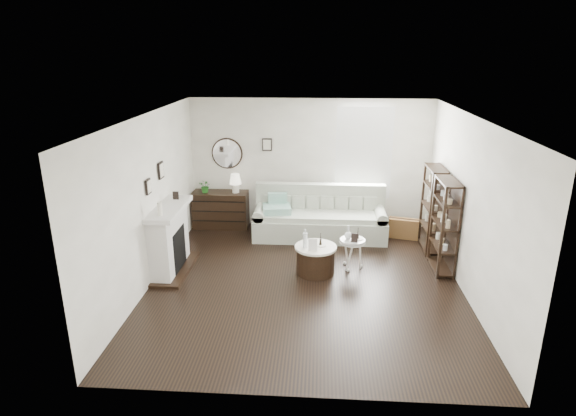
# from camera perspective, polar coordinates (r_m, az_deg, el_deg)

# --- Properties ---
(room) EXTENTS (5.50, 5.50, 5.50)m
(room) POSITION_cam_1_polar(r_m,az_deg,el_deg) (10.05, 6.85, 6.48)
(room) COLOR black
(room) RESTS_ON ground
(fireplace) EXTENTS (0.50, 1.40, 1.84)m
(fireplace) POSITION_cam_1_polar(r_m,az_deg,el_deg) (8.43, -13.83, -3.83)
(fireplace) COLOR silver
(fireplace) RESTS_ON ground
(shelf_unit_far) EXTENTS (0.30, 0.80, 1.60)m
(shelf_unit_far) POSITION_cam_1_polar(r_m,az_deg,el_deg) (9.38, 16.79, -0.11)
(shelf_unit_far) COLOR black
(shelf_unit_far) RESTS_ON ground
(shelf_unit_near) EXTENTS (0.30, 0.80, 1.60)m
(shelf_unit_near) POSITION_cam_1_polar(r_m,az_deg,el_deg) (8.55, 18.05, -2.03)
(shelf_unit_near) COLOR black
(shelf_unit_near) RESTS_ON ground
(sofa) EXTENTS (2.64, 0.91, 1.03)m
(sofa) POSITION_cam_1_polar(r_m,az_deg,el_deg) (9.78, 3.78, -1.43)
(sofa) COLOR #A0A896
(sofa) RESTS_ON ground
(quilt) EXTENTS (0.61, 0.52, 0.14)m
(quilt) POSITION_cam_1_polar(r_m,az_deg,el_deg) (9.61, -1.35, -0.13)
(quilt) COLOR #25875B
(quilt) RESTS_ON sofa
(suitcase) EXTENTS (0.64, 0.34, 0.40)m
(suitcase) POSITION_cam_1_polar(r_m,az_deg,el_deg) (9.98, 13.55, -2.37)
(suitcase) COLOR olive
(suitcase) RESTS_ON ground
(dresser) EXTENTS (1.16, 0.50, 0.77)m
(dresser) POSITION_cam_1_polar(r_m,az_deg,el_deg) (10.35, -7.98, -0.18)
(dresser) COLOR black
(dresser) RESTS_ON ground
(table_lamp) EXTENTS (0.27, 0.27, 0.40)m
(table_lamp) POSITION_cam_1_polar(r_m,az_deg,el_deg) (10.11, -6.24, 2.93)
(table_lamp) COLOR beige
(table_lamp) RESTS_ON dresser
(potted_plant) EXTENTS (0.31, 0.29, 0.28)m
(potted_plant) POSITION_cam_1_polar(r_m,az_deg,el_deg) (10.21, -9.76, 2.57)
(potted_plant) COLOR #1E5C1A
(potted_plant) RESTS_ON dresser
(drum_table) EXTENTS (0.71, 0.71, 0.49)m
(drum_table) POSITION_cam_1_polar(r_m,az_deg,el_deg) (8.22, 3.28, -6.09)
(drum_table) COLOR black
(drum_table) RESTS_ON ground
(pedestal_table) EXTENTS (0.45, 0.45, 0.54)m
(pedestal_table) POSITION_cam_1_polar(r_m,az_deg,el_deg) (8.36, 7.66, -4.00)
(pedestal_table) COLOR white
(pedestal_table) RESTS_ON ground
(eiffel_drum) EXTENTS (0.14, 0.14, 0.20)m
(eiffel_drum) POSITION_cam_1_polar(r_m,az_deg,el_deg) (8.13, 3.88, -3.78)
(eiffel_drum) COLOR black
(eiffel_drum) RESTS_ON drum_table
(bottle_drum) EXTENTS (0.08, 0.08, 0.33)m
(bottle_drum) POSITION_cam_1_polar(r_m,az_deg,el_deg) (7.99, 2.05, -3.64)
(bottle_drum) COLOR silver
(bottle_drum) RESTS_ON drum_table
(card_frame_drum) EXTENTS (0.15, 0.06, 0.19)m
(card_frame_drum) POSITION_cam_1_polar(r_m,az_deg,el_deg) (7.92, 2.95, -4.38)
(card_frame_drum) COLOR silver
(card_frame_drum) RESTS_ON drum_table
(eiffel_ped) EXTENTS (0.12, 0.12, 0.18)m
(eiffel_ped) POSITION_cam_1_polar(r_m,az_deg,el_deg) (8.34, 8.28, -3.05)
(eiffel_ped) COLOR black
(eiffel_ped) RESTS_ON pedestal_table
(flask_ped) EXTENTS (0.13, 0.13, 0.24)m
(flask_ped) POSITION_cam_1_polar(r_m,az_deg,el_deg) (8.31, 7.16, -2.88)
(flask_ped) COLOR silver
(flask_ped) RESTS_ON pedestal_table
(card_frame_ped) EXTENTS (0.12, 0.07, 0.15)m
(card_frame_ped) POSITION_cam_1_polar(r_m,az_deg,el_deg) (8.21, 7.88, -3.53)
(card_frame_ped) COLOR black
(card_frame_ped) RESTS_ON pedestal_table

